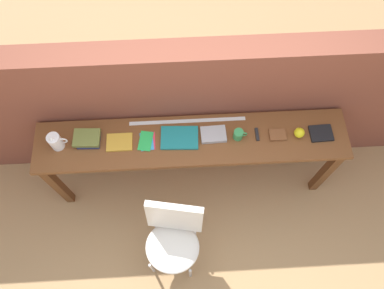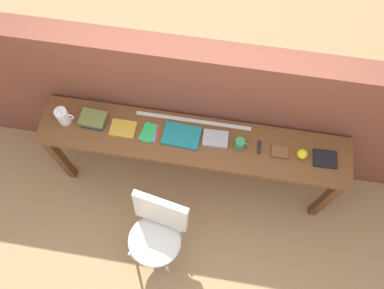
{
  "view_description": "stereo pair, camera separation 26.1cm",
  "coord_description": "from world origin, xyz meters",
  "px_view_note": "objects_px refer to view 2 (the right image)",
  "views": [
    {
      "loc": [
        -0.06,
        -0.97,
        3.55
      ],
      "look_at": [
        0.0,
        0.25,
        0.9
      ],
      "focal_mm": 35.0,
      "sensor_mm": 36.0,
      "label": 1
    },
    {
      "loc": [
        0.2,
        -0.95,
        3.55
      ],
      "look_at": [
        0.0,
        0.25,
        0.9
      ],
      "focal_mm": 35.0,
      "sensor_mm": 36.0,
      "label": 2
    }
  ],
  "objects_px": {
    "pitcher_white": "(63,116)",
    "book_open_centre": "(181,136)",
    "leather_journal_brown": "(280,152)",
    "book_repair_rightmost": "(325,159)",
    "book_stack_leftmost": "(94,119)",
    "multitool_folded": "(259,147)",
    "sports_ball_small": "(302,154)",
    "pamphlet_pile_colourful": "(149,133)",
    "chair_white_moulded": "(157,231)",
    "magazine_cycling": "(123,129)",
    "mug": "(240,144)"
  },
  "relations": [
    {
      "from": "sports_ball_small",
      "to": "multitool_folded",
      "type": "bearing_deg",
      "value": 176.46
    },
    {
      "from": "pitcher_white",
      "to": "book_repair_rightmost",
      "type": "bearing_deg",
      "value": -0.16
    },
    {
      "from": "book_open_centre",
      "to": "leather_journal_brown",
      "type": "relative_size",
      "value": 2.27
    },
    {
      "from": "book_open_centre",
      "to": "sports_ball_small",
      "type": "relative_size",
      "value": 3.6
    },
    {
      "from": "sports_ball_small",
      "to": "book_repair_rightmost",
      "type": "relative_size",
      "value": 0.46
    },
    {
      "from": "chair_white_moulded",
      "to": "book_stack_leftmost",
      "type": "xyz_separation_m",
      "value": [
        -0.63,
        0.72,
        0.38
      ]
    },
    {
      "from": "chair_white_moulded",
      "to": "book_repair_rightmost",
      "type": "relative_size",
      "value": 4.96
    },
    {
      "from": "multitool_folded",
      "to": "sports_ball_small",
      "type": "height_order",
      "value": "sports_ball_small"
    },
    {
      "from": "pitcher_white",
      "to": "leather_journal_brown",
      "type": "relative_size",
      "value": 1.41
    },
    {
      "from": "chair_white_moulded",
      "to": "leather_journal_brown",
      "type": "xyz_separation_m",
      "value": [
        0.87,
        0.69,
        0.37
      ]
    },
    {
      "from": "book_open_centre",
      "to": "multitool_folded",
      "type": "height_order",
      "value": "book_open_centre"
    },
    {
      "from": "magazine_cycling",
      "to": "leather_journal_brown",
      "type": "bearing_deg",
      "value": -0.15
    },
    {
      "from": "pitcher_white",
      "to": "mug",
      "type": "distance_m",
      "value": 1.41
    },
    {
      "from": "magazine_cycling",
      "to": "book_repair_rightmost",
      "type": "height_order",
      "value": "book_repair_rightmost"
    },
    {
      "from": "book_stack_leftmost",
      "to": "multitool_folded",
      "type": "xyz_separation_m",
      "value": [
        1.34,
        -0.02,
        -0.02
      ]
    },
    {
      "from": "pamphlet_pile_colourful",
      "to": "book_repair_rightmost",
      "type": "bearing_deg",
      "value": -0.3
    },
    {
      "from": "pamphlet_pile_colourful",
      "to": "sports_ball_small",
      "type": "bearing_deg",
      "value": -0.42
    },
    {
      "from": "book_open_centre",
      "to": "book_stack_leftmost",
      "type": "bearing_deg",
      "value": -178.97
    },
    {
      "from": "pitcher_white",
      "to": "book_open_centre",
      "type": "height_order",
      "value": "pitcher_white"
    },
    {
      "from": "leather_journal_brown",
      "to": "book_repair_rightmost",
      "type": "distance_m",
      "value": 0.35
    },
    {
      "from": "pitcher_white",
      "to": "book_open_centre",
      "type": "xyz_separation_m",
      "value": [
        0.95,
        0.01,
        -0.07
      ]
    },
    {
      "from": "book_stack_leftmost",
      "to": "multitool_folded",
      "type": "height_order",
      "value": "book_stack_leftmost"
    },
    {
      "from": "chair_white_moulded",
      "to": "mug",
      "type": "xyz_separation_m",
      "value": [
        0.55,
        0.69,
        0.4
      ]
    },
    {
      "from": "book_open_centre",
      "to": "sports_ball_small",
      "type": "distance_m",
      "value": 0.95
    },
    {
      "from": "book_repair_rightmost",
      "to": "book_stack_leftmost",
      "type": "bearing_deg",
      "value": 176.99
    },
    {
      "from": "chair_white_moulded",
      "to": "mug",
      "type": "height_order",
      "value": "mug"
    },
    {
      "from": "chair_white_moulded",
      "to": "mug",
      "type": "distance_m",
      "value": 0.97
    },
    {
      "from": "book_stack_leftmost",
      "to": "book_open_centre",
      "type": "xyz_separation_m",
      "value": [
        0.72,
        -0.02,
        -0.02
      ]
    },
    {
      "from": "leather_journal_brown",
      "to": "sports_ball_small",
      "type": "distance_m",
      "value": 0.17
    },
    {
      "from": "mug",
      "to": "leather_journal_brown",
      "type": "bearing_deg",
      "value": -0.67
    },
    {
      "from": "leather_journal_brown",
      "to": "sports_ball_small",
      "type": "xyz_separation_m",
      "value": [
        0.17,
        -0.0,
        0.03
      ]
    },
    {
      "from": "book_stack_leftmost",
      "to": "magazine_cycling",
      "type": "xyz_separation_m",
      "value": [
        0.25,
        -0.03,
        -0.02
      ]
    },
    {
      "from": "book_stack_leftmost",
      "to": "book_open_centre",
      "type": "height_order",
      "value": "book_stack_leftmost"
    },
    {
      "from": "book_open_centre",
      "to": "book_repair_rightmost",
      "type": "xyz_separation_m",
      "value": [
        1.13,
        -0.02,
        -0.0
      ]
    },
    {
      "from": "mug",
      "to": "leather_journal_brown",
      "type": "xyz_separation_m",
      "value": [
        0.31,
        -0.0,
        -0.03
      ]
    },
    {
      "from": "magazine_cycling",
      "to": "book_repair_rightmost",
      "type": "bearing_deg",
      "value": -0.22
    },
    {
      "from": "leather_journal_brown",
      "to": "book_open_centre",
      "type": "bearing_deg",
      "value": 179.06
    },
    {
      "from": "leather_journal_brown",
      "to": "book_repair_rightmost",
      "type": "bearing_deg",
      "value": -0.25
    },
    {
      "from": "pamphlet_pile_colourful",
      "to": "book_stack_leftmost",
      "type": "bearing_deg",
      "value": 175.8
    },
    {
      "from": "pamphlet_pile_colourful",
      "to": "sports_ball_small",
      "type": "distance_m",
      "value": 1.2
    },
    {
      "from": "book_stack_leftmost",
      "to": "multitool_folded",
      "type": "relative_size",
      "value": 1.94
    },
    {
      "from": "book_repair_rightmost",
      "to": "sports_ball_small",
      "type": "bearing_deg",
      "value": 178.72
    },
    {
      "from": "book_open_centre",
      "to": "book_repair_rightmost",
      "type": "distance_m",
      "value": 1.13
    },
    {
      "from": "book_repair_rightmost",
      "to": "book_open_centre",
      "type": "bearing_deg",
      "value": 177.28
    },
    {
      "from": "pamphlet_pile_colourful",
      "to": "multitool_folded",
      "type": "distance_m",
      "value": 0.88
    },
    {
      "from": "chair_white_moulded",
      "to": "magazine_cycling",
      "type": "bearing_deg",
      "value": 119.22
    },
    {
      "from": "pitcher_white",
      "to": "pamphlet_pile_colourful",
      "type": "relative_size",
      "value": 1.0
    },
    {
      "from": "pitcher_white",
      "to": "book_stack_leftmost",
      "type": "bearing_deg",
      "value": 8.91
    },
    {
      "from": "book_stack_leftmost",
      "to": "book_open_centre",
      "type": "relative_size",
      "value": 0.72
    },
    {
      "from": "multitool_folded",
      "to": "pitcher_white",
      "type": "bearing_deg",
      "value": -179.52
    }
  ]
}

